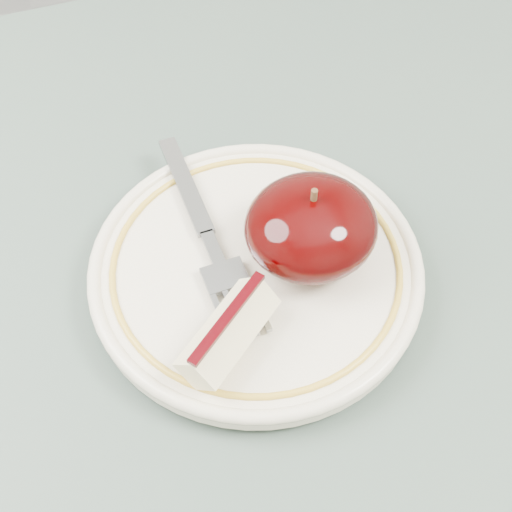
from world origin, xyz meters
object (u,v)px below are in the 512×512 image
object	(u,v)px
table	(361,455)
plate	(256,269)
apple_half	(311,227)
fork	(207,235)

from	to	relation	value
table	plate	world-z (taller)	plate
table	apple_half	size ratio (longest dim) A/B	10.75
table	apple_half	world-z (taller)	apple_half
plate	fork	world-z (taller)	fork
plate	fork	xyz separation A→B (m)	(-0.02, 0.03, 0.01)
table	fork	distance (m)	0.18
table	plate	size ratio (longest dim) A/B	4.20
plate	apple_half	distance (m)	0.05
apple_half	plate	bearing A→B (deg)	177.97
table	plate	bearing A→B (deg)	110.81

